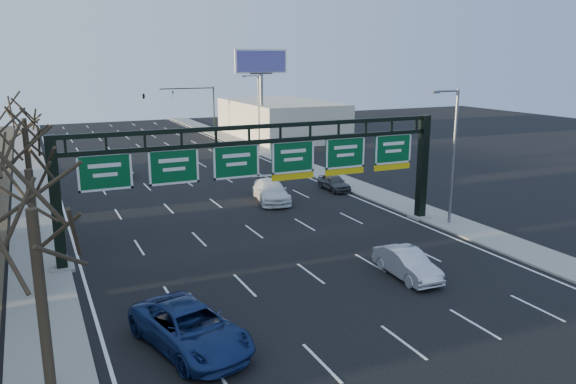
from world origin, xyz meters
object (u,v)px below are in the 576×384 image
car_silver_sedan (407,264)px  car_white_wagon (271,191)px  car_blue_suv (190,328)px  sign_gantry (268,166)px

car_silver_sedan → car_white_wagon: (-0.11, 17.29, 0.09)m
car_blue_suv → car_white_wagon: bearing=44.2°
car_white_wagon → car_silver_sedan: bearing=-78.3°
car_silver_sedan → car_white_wagon: car_white_wagon is taller
car_blue_suv → car_silver_sedan: bearing=-3.5°
car_silver_sedan → car_blue_suv: bearing=-166.5°
sign_gantry → car_blue_suv: sign_gantry is taller
car_blue_suv → car_white_wagon: 22.97m
sign_gantry → car_blue_suv: 13.97m
car_silver_sedan → car_white_wagon: bearing=92.6°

